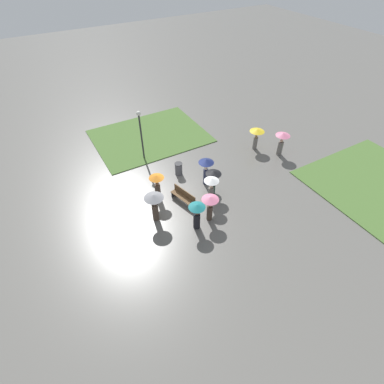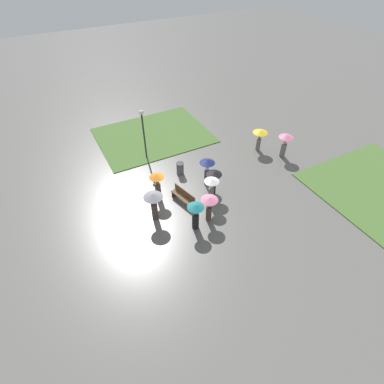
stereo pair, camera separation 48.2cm
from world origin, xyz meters
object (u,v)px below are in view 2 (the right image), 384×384
Objects in this scene: crowd_person_teal at (196,214)px; lone_walker_mid_plaza at (285,142)px; park_bench at (184,196)px; crowd_person_black at (214,179)px; crowd_person_orange at (157,183)px; crowd_person_pink at (209,204)px; lone_walker_far_path at (260,136)px; crowd_person_navy at (207,167)px; crowd_person_grey at (154,201)px; crowd_person_white at (211,187)px; lamp_post at (143,128)px; trash_bin at (180,168)px.

crowd_person_teal is 9.77m from lone_walker_mid_plaza.
crowd_person_black reaches higher than park_bench.
crowd_person_teal reaches higher than park_bench.
crowd_person_orange reaches higher than crowd_person_pink.
crowd_person_pink reaches higher than lone_walker_far_path.
crowd_person_black is 2.29m from crowd_person_pink.
crowd_person_navy reaches higher than crowd_person_pink.
crowd_person_navy reaches higher than lone_walker_far_path.
crowd_person_pink is (1.58, 2.77, -0.15)m from crowd_person_grey.
crowd_person_orange reaches higher than lone_walker_far_path.
crowd_person_black is 0.93× the size of crowd_person_white.
lamp_post is 2.01× the size of crowd_person_orange.
lamp_post is at bearing -119.05° from crowd_person_orange.
lone_walker_mid_plaza is (4.66, 9.16, -1.26)m from lamp_post.
crowd_person_orange reaches higher than park_bench.
crowd_person_grey is 11.10m from lone_walker_mid_plaza.
crowd_person_grey is 1.02× the size of crowd_person_orange.
lone_walker_mid_plaza reaches higher than crowd_person_teal.
crowd_person_white reaches higher than park_bench.
crowd_person_white is at bearing 44.78° from park_bench.
park_bench is 1.03× the size of crowd_person_black.
crowd_person_navy is at bearing -149.47° from crowd_person_pink.
lone_walker_far_path is at bearing 87.50° from crowd_person_black.
crowd_person_pink is at bearing 2.25° from park_bench.
crowd_person_white is at bearing 127.19° from crowd_person_orange.
crowd_person_black is (5.88, 2.32, -1.23)m from lamp_post.
crowd_person_white is at bearing -66.97° from crowd_person_grey.
park_bench is at bearing 3.01° from lamp_post.
crowd_person_black is (1.32, 3.27, 0.05)m from crowd_person_orange.
crowd_person_orange is (-1.08, -1.25, 0.77)m from park_bench.
crowd_person_navy is 1.18× the size of lone_walker_far_path.
crowd_person_grey is at bearing -2.54° from lone_walker_far_path.
lone_walker_mid_plaza is at bearing 168.61° from crowd_person_pink.
crowd_person_teal is (2.24, -0.36, 0.66)m from park_bench.
crowd_person_grey reaches higher than crowd_person_black.
lamp_post reaches higher than crowd_person_black.
crowd_person_white reaches higher than lone_walker_far_path.
lamp_post is at bearing 173.04° from crowd_person_black.
crowd_person_grey is (0.47, -2.14, 0.92)m from park_bench.
crowd_person_white is at bearing 170.18° from lone_walker_mid_plaza.
crowd_person_grey is at bearing -45.65° from trash_bin.
crowd_person_black reaches higher than crowd_person_pink.
lone_walker_far_path reaches higher than park_bench.
crowd_person_pink is at bearing 103.73° from crowd_person_orange.
lamp_post is 8.01m from crowd_person_teal.
lone_walker_far_path is (-1.47, 9.01, 0.02)m from crowd_person_orange.
crowd_person_white is (1.95, 2.73, 0.10)m from crowd_person_orange.
crowd_person_teal is at bearing -23.87° from park_bench.
crowd_person_orange is at bearing 155.54° from lone_walker_mid_plaza.
crowd_person_orange is 10.12m from lone_walker_mid_plaza.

